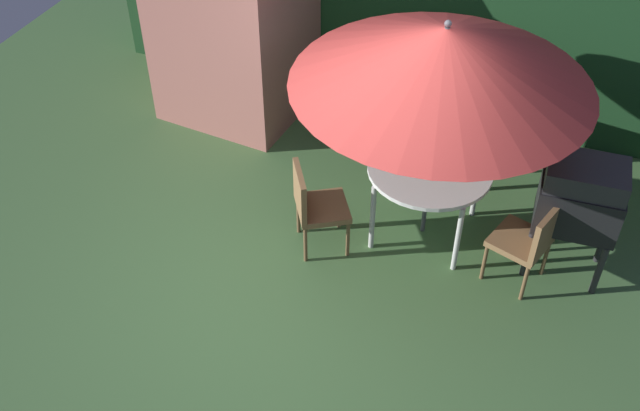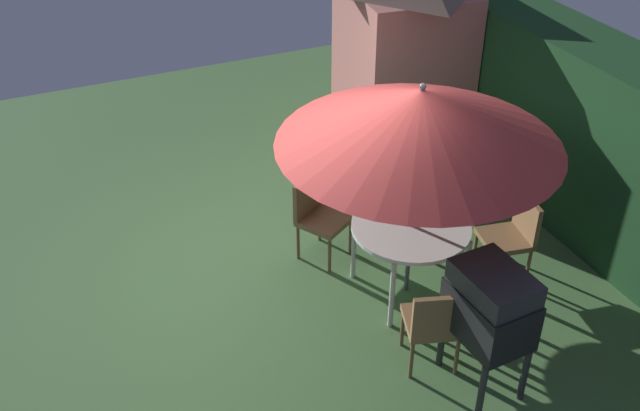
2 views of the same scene
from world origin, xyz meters
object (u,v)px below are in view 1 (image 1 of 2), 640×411
(patio_umbrella, at_px, (444,56))
(bbq_grill, at_px, (580,198))
(chair_far_side, at_px, (314,203))
(patio_table, at_px, (429,173))
(chair_near_shed, at_px, (473,130))
(chair_toward_hedge, at_px, (530,239))

(patio_umbrella, bearing_deg, bbq_grill, -1.19)
(patio_umbrella, height_order, chair_far_side, patio_umbrella)
(patio_table, distance_m, patio_umbrella, 1.22)
(chair_near_shed, bearing_deg, bbq_grill, -44.38)
(bbq_grill, bearing_deg, chair_toward_hedge, -136.67)
(chair_far_side, xyz_separation_m, chair_toward_hedge, (1.93, 0.24, 0.00))
(patio_table, distance_m, bbq_grill, 1.33)
(patio_table, relative_size, patio_umbrella, 0.45)
(patio_umbrella, xyz_separation_m, chair_far_side, (-0.92, -0.57, -1.42))
(patio_umbrella, xyz_separation_m, bbq_grill, (1.33, -0.03, -1.09))
(chair_near_shed, bearing_deg, patio_umbrella, -100.17)
(patio_umbrella, distance_m, bbq_grill, 1.72)
(patio_table, bearing_deg, patio_umbrella, -63.43)
(patio_umbrella, distance_m, chair_far_side, 1.78)
(bbq_grill, distance_m, chair_toward_hedge, 0.55)
(chair_near_shed, distance_m, chair_toward_hedge, 1.63)
(chair_far_side, bearing_deg, patio_umbrella, 31.62)
(patio_table, bearing_deg, bbq_grill, -1.19)
(bbq_grill, bearing_deg, chair_far_side, -166.49)
(patio_table, xyz_separation_m, chair_far_side, (-0.92, -0.57, -0.20))
(patio_table, relative_size, chair_near_shed, 1.28)
(chair_far_side, bearing_deg, patio_table, 31.62)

